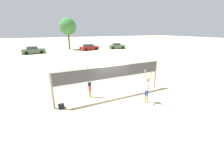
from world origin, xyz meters
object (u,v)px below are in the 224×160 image
Objects in this scene: volleyball at (153,103)px; parked_car_far at (89,47)px; player_spiker at (147,86)px; parked_car_mid at (117,46)px; volleyball_net at (112,75)px; gear_bag at (61,106)px; parked_car_near at (33,50)px; player_blocker at (89,82)px; tree_left_cluster at (68,27)px.

parked_car_far is (5.31, 29.14, 0.52)m from volleyball.
parked_car_mid is at bearing -24.68° from player_spiker.
volleyball_net is 3.97m from gear_bag.
parked_car_mid reaches higher than volleyball.
volleyball_net is at bearing -85.90° from parked_car_near.
volleyball_net reaches higher than gear_bag.
parked_car_near is at bearing 13.58° from player_spiker.
gear_bag is at bearing -177.68° from volleyball_net.
parked_car_far reaches higher than volleyball.
player_blocker is 26.00m from parked_car_near.
player_blocker is 2.54m from gear_bag.
player_blocker is 4.61m from volleyball.
tree_left_cluster reaches higher than volleyball.
parked_car_far is at bearing 68.14° from gear_bag.
volleyball is at bearing -101.28° from parked_car_mid.
player_spiker reaches higher than player_blocker.
parked_car_far reaches higher than gear_bag.
player_blocker reaches higher than parked_car_far.
player_spiker reaches higher than volleyball.
parked_car_near is at bearing 103.68° from volleyball.
volleyball is (3.32, -3.02, -1.06)m from player_blocker.
gear_bag is 26.58m from parked_car_near.
parked_car_near is at bearing 93.25° from gear_bag.
volleyball is at bearing -112.10° from parked_car_far.
parked_car_near reaches higher than gear_bag.
parked_car_mid is at bearing 65.97° from volleyball.
volleyball_net reaches higher than parked_car_near.
volleyball_net is at bearing 41.32° from player_spiker.
parked_car_far is at bearing -39.26° from tree_left_cluster.
parked_car_far is at bearing -5.20° from parked_car_near.
gear_bag is at bearing 71.92° from player_spiker.
tree_left_cluster is (4.56, 29.44, 4.32)m from player_blocker.
tree_left_cluster is (8.24, 3.70, 4.83)m from parked_car_near.
parked_car_far is at bearing 75.08° from volleyball_net.
tree_left_cluster is at bearing 173.47° from parked_car_mid.
player_blocker is at bearing 20.13° from gear_bag.
parked_car_mid is (16.00, 25.44, -0.52)m from player_blocker.
parked_car_near is at bearing -155.81° from tree_left_cluster.
volleyball_net is 3.36m from volleyball.
parked_car_near is 0.62× the size of tree_left_cluster.
player_blocker is at bearing -109.43° from parked_car_mid.
parked_car_mid is at bearing 55.28° from gear_bag.
tree_left_cluster is at bearing 17.20° from parked_car_near.
parked_car_near is 10.25m from tree_left_cluster.
volleyball_net is 1.75× the size of parked_car_far.
volleyball_net is 1.90× the size of parked_car_mid.
volleyball_net reaches higher than player_blocker.
parked_car_mid is 0.58× the size of tree_left_cluster.
volleyball_net reaches higher than parked_car_mid.
player_spiker is at bearing -48.68° from volleyball_net.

